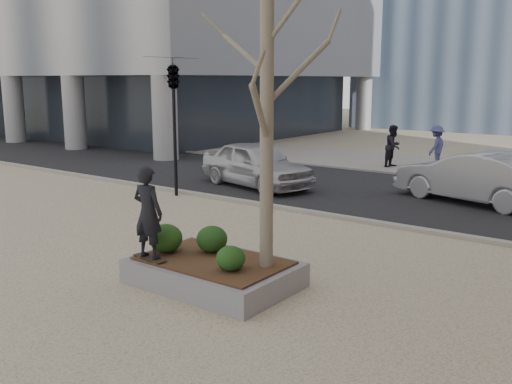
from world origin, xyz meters
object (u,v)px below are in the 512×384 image
Objects in this scene: skateboarder at (148,212)px; police_car at (256,164)px; skateboard at (150,259)px; planter at (214,273)px.

police_car is at bearing -70.25° from skateboarder.
police_car is at bearing 121.57° from skateboard.
police_car is at bearing 122.15° from planter.
skateboarder reaches higher than planter.
skateboarder is at bearing 0.00° from skateboard.
skateboarder is (-0.96, -0.71, 1.16)m from planter.
police_car is (-4.33, 9.13, 0.34)m from skateboard.
planter is 0.63× the size of police_car.
skateboard is at bearing -143.76° from planter.
skateboard is 0.16× the size of police_car.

